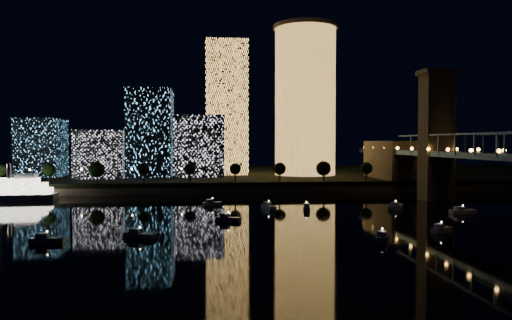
# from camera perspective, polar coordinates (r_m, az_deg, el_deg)

# --- Properties ---
(ground) EXTENTS (520.00, 520.00, 0.00)m
(ground) POSITION_cam_1_polar(r_m,az_deg,el_deg) (136.93, 4.03, -7.33)
(ground) COLOR black
(ground) RESTS_ON ground
(far_bank) EXTENTS (420.00, 160.00, 5.00)m
(far_bank) POSITION_cam_1_polar(r_m,az_deg,el_deg) (294.71, -1.26, -1.83)
(far_bank) COLOR black
(far_bank) RESTS_ON ground
(seawall) EXTENTS (420.00, 6.00, 3.00)m
(seawall) POSITION_cam_1_polar(r_m,az_deg,el_deg) (217.36, 0.35, -3.46)
(seawall) COLOR #6B5E4C
(seawall) RESTS_ON ground
(tower_cylindrical) EXTENTS (34.00, 34.00, 79.27)m
(tower_cylindrical) POSITION_cam_1_polar(r_m,az_deg,el_deg) (268.39, 5.64, 6.82)
(tower_cylindrical) COLOR #FFB551
(tower_cylindrical) RESTS_ON far_bank
(tower_rectangular) EXTENTS (22.58, 22.58, 71.84)m
(tower_rectangular) POSITION_cam_1_polar(r_m,az_deg,el_deg) (274.07, -3.41, 5.92)
(tower_rectangular) COLOR #FFB551
(tower_rectangular) RESTS_ON far_bank
(midrise_blocks) EXTENTS (102.84, 35.02, 44.11)m
(midrise_blocks) POSITION_cam_1_polar(r_m,az_deg,el_deg) (261.41, -13.92, 1.97)
(midrise_blocks) COLOR white
(midrise_blocks) RESTS_ON far_bank
(truss_bridge) EXTENTS (13.00, 266.00, 50.00)m
(truss_bridge) POSITION_cam_1_polar(r_m,az_deg,el_deg) (162.82, 26.97, -0.31)
(truss_bridge) COLOR #172B4B
(truss_bridge) RESTS_ON ground
(motorboats) EXTENTS (122.95, 72.77, 2.78)m
(motorboats) POSITION_cam_1_polar(r_m,az_deg,el_deg) (144.89, 5.10, -6.49)
(motorboats) COLOR silver
(motorboats) RESTS_ON ground
(esplanade_trees) EXTENTS (165.36, 6.74, 8.87)m
(esplanade_trees) POSITION_cam_1_polar(r_m,az_deg,el_deg) (221.49, -6.71, -1.05)
(esplanade_trees) COLOR black
(esplanade_trees) RESTS_ON far_bank
(street_lamps) EXTENTS (132.70, 0.70, 5.65)m
(street_lamps) POSITION_cam_1_polar(r_m,az_deg,el_deg) (227.80, -8.51, -1.33)
(street_lamps) COLOR black
(street_lamps) RESTS_ON far_bank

